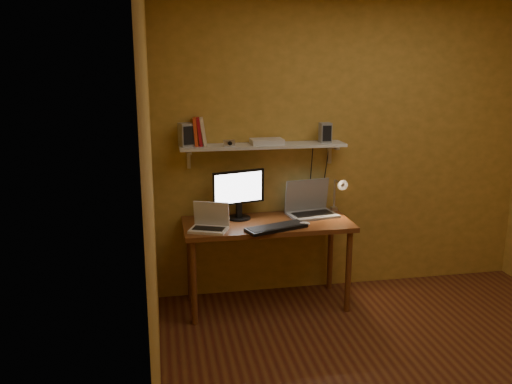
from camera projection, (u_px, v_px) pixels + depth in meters
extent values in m
cube|color=brown|center=(419.00, 380.00, 3.61)|extent=(3.40, 3.20, 0.02)
cube|color=gold|center=(345.00, 148.00, 4.83)|extent=(3.40, 0.02, 2.60)
cube|color=gold|center=(150.00, 203.00, 2.99)|extent=(0.02, 3.20, 2.60)
cube|color=brown|center=(267.00, 224.00, 4.52)|extent=(1.40, 0.60, 0.04)
cylinder|color=brown|center=(194.00, 283.00, 4.27)|extent=(0.05, 0.05, 0.71)
cylinder|color=brown|center=(348.00, 272.00, 4.49)|extent=(0.05, 0.05, 0.71)
cylinder|color=brown|center=(190.00, 261.00, 4.72)|extent=(0.05, 0.05, 0.71)
cylinder|color=brown|center=(330.00, 252.00, 4.95)|extent=(0.05, 0.05, 0.71)
cube|color=silver|center=(263.00, 146.00, 4.54)|extent=(1.40, 0.25, 0.02)
cube|color=silver|center=(189.00, 158.00, 4.57)|extent=(0.03, 0.03, 0.18)
cube|color=silver|center=(329.00, 153.00, 4.78)|extent=(0.03, 0.03, 0.18)
cylinder|color=black|center=(239.00, 218.00, 4.60)|extent=(0.24, 0.24, 0.01)
cube|color=black|center=(239.00, 210.00, 4.58)|extent=(0.05, 0.05, 0.14)
cube|color=black|center=(239.00, 187.00, 4.54)|extent=(0.45, 0.15, 0.28)
cube|color=white|center=(239.00, 188.00, 4.52)|extent=(0.41, 0.12, 0.25)
cube|color=gray|center=(312.00, 215.00, 4.68)|extent=(0.45, 0.35, 0.02)
cube|color=black|center=(312.00, 213.00, 4.68)|extent=(0.36, 0.21, 0.00)
cube|color=gray|center=(307.00, 195.00, 4.76)|extent=(0.41, 0.12, 0.28)
cube|color=#122539|center=(307.00, 195.00, 4.76)|extent=(0.36, 0.10, 0.24)
cube|color=silver|center=(209.00, 230.00, 4.28)|extent=(0.34, 0.29, 0.02)
cube|color=black|center=(209.00, 228.00, 4.27)|extent=(0.27, 0.19, 0.00)
cube|color=silver|center=(211.00, 214.00, 4.33)|extent=(0.28, 0.15, 0.20)
cube|color=black|center=(211.00, 214.00, 4.33)|extent=(0.25, 0.12, 0.17)
cube|color=black|center=(276.00, 228.00, 4.32)|extent=(0.53, 0.32, 0.03)
ellipsoid|color=silver|center=(304.00, 224.00, 4.40)|extent=(0.10, 0.06, 0.04)
cube|color=silver|center=(334.00, 211.00, 4.86)|extent=(0.05, 0.06, 0.08)
cylinder|color=silver|center=(334.00, 195.00, 4.82)|extent=(0.02, 0.02, 0.28)
cylinder|color=silver|center=(338.00, 182.00, 4.71)|extent=(0.01, 0.16, 0.01)
cone|color=silver|center=(341.00, 184.00, 4.64)|extent=(0.09, 0.09, 0.09)
sphere|color=#FFE0A5|center=(342.00, 184.00, 4.62)|extent=(0.04, 0.04, 0.04)
cube|color=gray|center=(186.00, 135.00, 4.41)|extent=(0.13, 0.13, 0.19)
cube|color=gray|center=(325.00, 133.00, 4.62)|extent=(0.09, 0.09, 0.17)
cube|color=red|center=(196.00, 132.00, 4.45)|extent=(0.05, 0.16, 0.23)
cube|color=maroon|center=(199.00, 132.00, 4.45)|extent=(0.06, 0.16, 0.23)
cube|color=beige|center=(203.00, 132.00, 4.46)|extent=(0.07, 0.16, 0.23)
cube|color=silver|center=(229.00, 143.00, 4.43)|extent=(0.10, 0.04, 0.06)
cylinder|color=black|center=(229.00, 143.00, 4.41)|extent=(0.04, 0.02, 0.03)
cube|color=silver|center=(267.00, 141.00, 4.54)|extent=(0.27, 0.19, 0.04)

